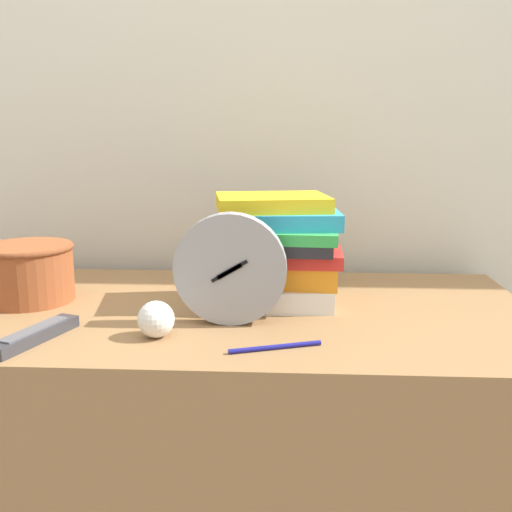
% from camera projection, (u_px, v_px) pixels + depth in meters
% --- Properties ---
extents(wall_back, '(6.00, 0.04, 2.40)m').
position_uv_depth(wall_back, '(209.00, 77.00, 1.47)').
color(wall_back, silver).
rests_on(wall_back, ground_plane).
extents(desk, '(1.37, 0.63, 0.73)m').
position_uv_depth(desk, '(191.00, 472.00, 1.27)').
color(desk, olive).
rests_on(desk, ground_plane).
extents(desk_clock, '(0.20, 0.04, 0.20)m').
position_uv_depth(desk_clock, '(230.00, 269.00, 1.08)').
color(desk_clock, '#99999E').
rests_on(desk_clock, desk).
extents(book_stack, '(0.26, 0.22, 0.22)m').
position_uv_depth(book_stack, '(280.00, 251.00, 1.20)').
color(book_stack, white).
rests_on(book_stack, desk).
extents(basket, '(0.19, 0.19, 0.12)m').
position_uv_depth(basket, '(28.00, 270.00, 1.23)').
color(basket, '#994C28').
rests_on(basket, desk).
extents(tv_remote, '(0.10, 0.19, 0.02)m').
position_uv_depth(tv_remote, '(35.00, 335.00, 1.00)').
color(tv_remote, '#333338').
rests_on(tv_remote, desk).
extents(crumpled_paper_ball, '(0.06, 0.06, 0.06)m').
position_uv_depth(crumpled_paper_ball, '(156.00, 319.00, 1.02)').
color(crumpled_paper_ball, white).
rests_on(crumpled_paper_ball, desk).
extents(pen, '(0.15, 0.06, 0.01)m').
position_uv_depth(pen, '(275.00, 347.00, 0.97)').
color(pen, navy).
rests_on(pen, desk).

